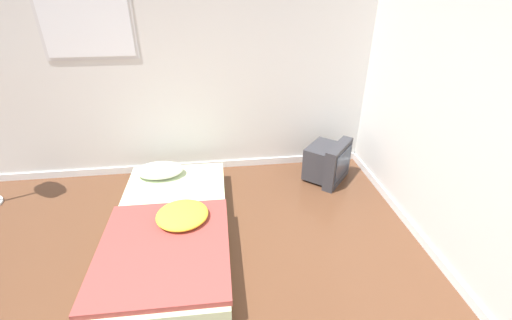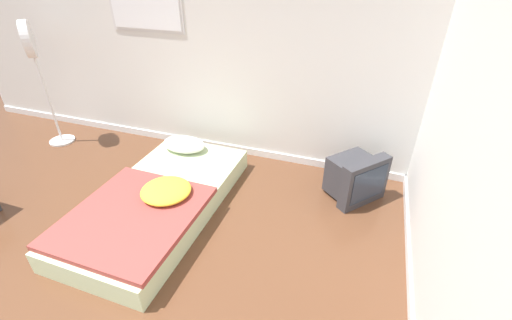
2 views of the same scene
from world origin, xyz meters
name	(u,v)px [view 2 (image 2 of 2)]	position (x,y,z in m)	size (l,w,h in m)	color
wall_back	(202,47)	(-0.01, 2.75, 1.29)	(7.26, 0.08, 2.60)	silver
mattress_bed	(159,199)	(0.09, 1.40, 0.14)	(1.09, 2.10, 0.36)	beige
crt_tv	(355,177)	(1.89, 2.26, 0.24)	(0.64, 0.65, 0.50)	#333338
standing_fan	(34,57)	(-1.97, 2.21, 1.15)	(0.36, 0.36, 1.56)	silver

